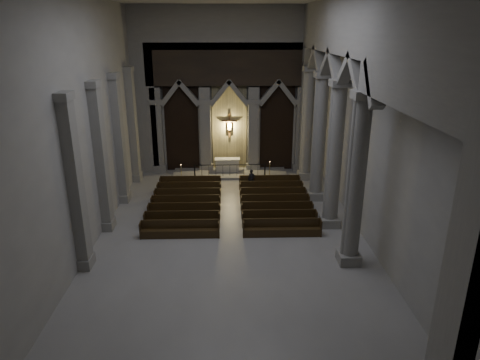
{
  "coord_description": "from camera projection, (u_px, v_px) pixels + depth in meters",
  "views": [
    {
      "loc": [
        -0.13,
        -20.06,
        10.43
      ],
      "look_at": [
        0.55,
        3.0,
        2.23
      ],
      "focal_mm": 32.0,
      "sensor_mm": 36.0,
      "label": 1
    }
  ],
  "objects": [
    {
      "name": "pews",
      "position": [
        231.0,
        205.0,
        25.95
      ],
      "size": [
        9.57,
        7.54,
        0.93
      ],
      "color": "black",
      "rests_on": "ground"
    },
    {
      "name": "altar",
      "position": [
        227.0,
        165.0,
        32.49
      ],
      "size": [
        1.92,
        0.77,
        0.97
      ],
      "color": "beige",
      "rests_on": "sanctuary_step"
    },
    {
      "name": "right_arcade",
      "position": [
        341.0,
        84.0,
        21.18
      ],
      "size": [
        1.0,
        24.0,
        12.0
      ],
      "color": "gray",
      "rests_on": "ground"
    },
    {
      "name": "sanctuary_step",
      "position": [
        230.0,
        173.0,
        32.35
      ],
      "size": [
        8.5,
        2.6,
        0.15
      ],
      "primitive_type": "cube",
      "color": "gray",
      "rests_on": "ground"
    },
    {
      "name": "candle_stand_right",
      "position": [
        270.0,
        175.0,
        30.93
      ],
      "size": [
        0.25,
        0.25,
        1.45
      ],
      "color": "#AF9236",
      "rests_on": "ground"
    },
    {
      "name": "room",
      "position": [
        230.0,
        93.0,
        19.85
      ],
      "size": [
        24.0,
        24.1,
        12.0
      ],
      "color": "gray",
      "rests_on": "ground"
    },
    {
      "name": "altar_rail",
      "position": [
        230.0,
        169.0,
        31.42
      ],
      "size": [
        5.26,
        0.09,
        1.03
      ],
      "color": "black",
      "rests_on": "ground"
    },
    {
      "name": "left_pilasters",
      "position": [
        111.0,
        150.0,
        24.19
      ],
      "size": [
        0.6,
        13.0,
        8.03
      ],
      "color": "gray",
      "rests_on": "ground"
    },
    {
      "name": "candle_stand_left",
      "position": [
        182.0,
        177.0,
        30.6
      ],
      "size": [
        0.23,
        0.23,
        1.34
      ],
      "color": "#AF9236",
      "rests_on": "ground"
    },
    {
      "name": "sanctuary_wall",
      "position": [
        229.0,
        84.0,
        31.04
      ],
      "size": [
        14.0,
        0.77,
        12.0
      ],
      "color": "gray",
      "rests_on": "ground"
    },
    {
      "name": "worshipper",
      "position": [
        252.0,
        179.0,
        29.23
      ],
      "size": [
        0.53,
        0.38,
        1.37
      ],
      "primitive_type": "imported",
      "rotation": [
        0.0,
        0.0,
        -0.12
      ],
      "color": "black",
      "rests_on": "ground"
    }
  ]
}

